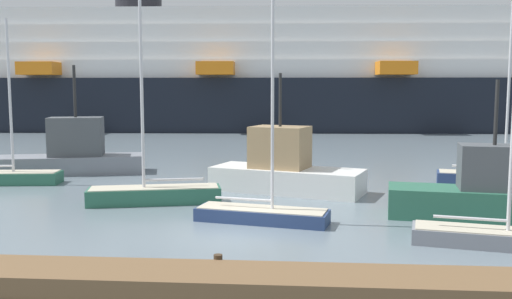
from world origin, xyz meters
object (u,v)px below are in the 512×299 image
object	(u,v)px
sailboat_2	(262,211)
sailboat_4	(495,177)
sailboat_1	(494,233)
fishing_boat_2	(485,194)
sailboat_3	(5,176)
cruise_ship	(300,77)
sailboat_0	(155,192)
fishing_boat_1	(72,154)
fishing_boat_0	(285,169)

from	to	relation	value
sailboat_2	sailboat_4	world-z (taller)	sailboat_4
sailboat_1	fishing_boat_2	bearing A→B (deg)	88.55
sailboat_1	sailboat_2	world-z (taller)	sailboat_1
sailboat_2	sailboat_3	bearing A→B (deg)	164.98
sailboat_2	sailboat_1	bearing A→B (deg)	-6.97
fishing_boat_2	cruise_ship	bearing A→B (deg)	107.08
sailboat_3	sailboat_2	bearing A→B (deg)	-33.87
cruise_ship	sailboat_1	bearing A→B (deg)	-86.03
sailboat_0	sailboat_2	distance (m)	5.93
sailboat_1	fishing_boat_2	size ratio (longest dim) A/B	1.32
sailboat_2	sailboat_4	distance (m)	14.51
sailboat_1	cruise_ship	size ratio (longest dim) A/B	0.08
fishing_boat_1	cruise_ship	xyz separation A→B (m)	(13.92, 39.70, 5.48)
sailboat_3	cruise_ship	world-z (taller)	cruise_ship
sailboat_0	sailboat_1	size ratio (longest dim) A/B	0.93
sailboat_0	sailboat_1	world-z (taller)	sailboat_1
fishing_boat_0	sailboat_4	bearing A→B (deg)	-149.60
sailboat_2	fishing_boat_1	world-z (taller)	sailboat_2
sailboat_1	fishing_boat_1	bearing A→B (deg)	157.56
sailboat_0	fishing_boat_0	xyz separation A→B (m)	(5.75, 3.27, 0.64)
sailboat_0	sailboat_2	world-z (taller)	sailboat_0
sailboat_2	cruise_ship	distance (m)	51.50
sailboat_0	sailboat_1	xyz separation A→B (m)	(12.80, -5.82, -0.04)
sailboat_0	sailboat_4	world-z (taller)	sailboat_4
sailboat_0	sailboat_3	distance (m)	10.35
cruise_ship	sailboat_0	bearing A→B (deg)	-100.44
sailboat_0	fishing_boat_0	world-z (taller)	sailboat_0
sailboat_1	sailboat_3	xyz separation A→B (m)	(-22.20, 10.17, 0.01)
sailboat_1	sailboat_2	xyz separation A→B (m)	(-7.75, 2.71, -0.04)
sailboat_1	sailboat_4	size ratio (longest dim) A/B	0.87
sailboat_4	sailboat_2	bearing A→B (deg)	-131.02
sailboat_0	sailboat_3	size ratio (longest dim) A/B	1.03
fishing_boat_0	cruise_ship	world-z (taller)	cruise_ship
fishing_boat_2	fishing_boat_1	bearing A→B (deg)	162.95
sailboat_1	fishing_boat_1	size ratio (longest dim) A/B	1.06
sailboat_1	sailboat_4	bearing A→B (deg)	83.39
sailboat_3	fishing_boat_2	xyz separation A→B (m)	(23.16, -6.34, 0.57)
fishing_boat_1	fishing_boat_2	distance (m)	23.43
sailboat_4	fishing_boat_0	world-z (taller)	sailboat_4
sailboat_0	fishing_boat_1	distance (m)	11.06
sailboat_4	fishing_boat_1	world-z (taller)	sailboat_4
sailboat_4	cruise_ship	world-z (taller)	cruise_ship
cruise_ship	fishing_boat_0	bearing A→B (deg)	-93.69
sailboat_1	cruise_ship	world-z (taller)	cruise_ship
fishing_boat_0	cruise_ship	bearing A→B (deg)	-72.05
sailboat_3	fishing_boat_0	distance (m)	15.20
fishing_boat_2	sailboat_3	bearing A→B (deg)	173.63
sailboat_0	sailboat_3	bearing A→B (deg)	-37.81
sailboat_2	cruise_ship	size ratio (longest dim) A/B	0.08
sailboat_0	fishing_boat_1	world-z (taller)	sailboat_0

